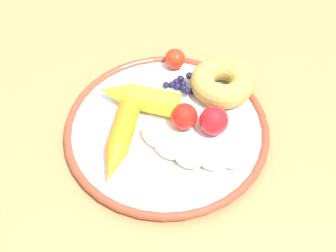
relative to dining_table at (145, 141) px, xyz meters
The scene contains 10 objects.
dining_table is the anchor object (origin of this frame).
plate 0.10m from the dining_table, behind, with size 0.31×0.31×0.02m.
banana 0.16m from the dining_table, behind, with size 0.16×0.10×0.03m.
carrot_orange 0.14m from the dining_table, 116.67° to the left, with size 0.11×0.13×0.03m.
carrot_yellow 0.11m from the dining_table, 28.21° to the left, with size 0.13×0.10×0.04m.
donut 0.17m from the dining_table, 117.35° to the right, with size 0.10×0.10×0.04m, color #A98D43.
blueberry_pile 0.12m from the dining_table, 98.34° to the right, with size 0.05×0.05×0.02m.
tomato_near 0.16m from the dining_table, 156.30° to the right, with size 0.04×0.04×0.04m, color red.
tomato_mid 0.15m from the dining_table, 72.49° to the right, with size 0.03×0.03×0.03m, color red.
tomato_far 0.13m from the dining_table, 162.77° to the right, with size 0.04×0.04×0.04m, color red.
Camera 1 is at (-0.35, 0.27, 1.29)m, focal length 45.43 mm.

